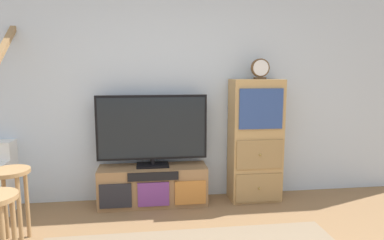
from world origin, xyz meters
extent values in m
cube|color=silver|center=(0.00, 2.46, 1.35)|extent=(6.40, 0.12, 2.70)
cube|color=#997047|center=(-0.30, 2.20, 0.22)|extent=(1.21, 0.36, 0.44)
cube|color=#232328|center=(-0.70, 2.01, 0.18)|extent=(0.34, 0.02, 0.26)
cube|color=#70387F|center=(-0.30, 2.01, 0.18)|extent=(0.34, 0.02, 0.26)
cube|color=#BC7533|center=(0.10, 2.01, 0.18)|extent=(0.34, 0.02, 0.26)
cube|color=black|center=(-0.30, 2.01, 0.39)|extent=(0.55, 0.02, 0.09)
cube|color=black|center=(-0.30, 2.22, 0.45)|extent=(0.36, 0.22, 0.02)
cylinder|color=black|center=(-0.30, 2.22, 0.49)|extent=(0.05, 0.05, 0.06)
cube|color=black|center=(-0.30, 2.22, 0.89)|extent=(1.23, 0.05, 0.72)
cube|color=black|center=(-0.30, 2.19, 0.89)|extent=(1.18, 0.01, 0.67)
cube|color=tan|center=(0.89, 2.21, 0.71)|extent=(0.58, 0.34, 1.42)
cube|color=#9C7949|center=(0.89, 2.03, 0.19)|extent=(0.53, 0.02, 0.33)
sphere|color=olive|center=(0.89, 2.01, 0.19)|extent=(0.03, 0.03, 0.03)
cube|color=#9C7949|center=(0.89, 2.03, 0.58)|extent=(0.53, 0.02, 0.33)
sphere|color=olive|center=(0.89, 2.01, 0.58)|extent=(0.03, 0.03, 0.03)
cube|color=#2D4784|center=(0.89, 2.03, 1.10)|extent=(0.49, 0.02, 0.45)
cube|color=#4C3823|center=(0.92, 2.19, 1.43)|extent=(0.12, 0.08, 0.02)
cylinder|color=brown|center=(0.92, 2.19, 1.54)|extent=(0.21, 0.04, 0.21)
cylinder|color=silver|center=(0.92, 2.16, 1.54)|extent=(0.18, 0.01, 0.18)
cube|color=#9E7547|center=(-1.75, 2.05, 1.70)|extent=(0.06, 1.33, 0.99)
cylinder|color=#A37A4C|center=(-1.32, 0.93, 0.32)|extent=(0.04, 0.04, 0.64)
cylinder|color=#A37A4C|center=(-1.45, 1.38, 0.32)|extent=(0.04, 0.04, 0.64)
cylinder|color=#A37A4C|center=(-1.63, 1.56, 0.32)|extent=(0.04, 0.04, 0.64)
cylinder|color=#A37A4C|center=(-1.45, 1.56, 0.32)|extent=(0.04, 0.04, 0.64)
cylinder|color=#A37A4C|center=(-1.54, 1.47, 0.65)|extent=(0.34, 0.34, 0.03)
camera|label=1|loc=(-0.34, -1.54, 1.52)|focal=31.77mm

